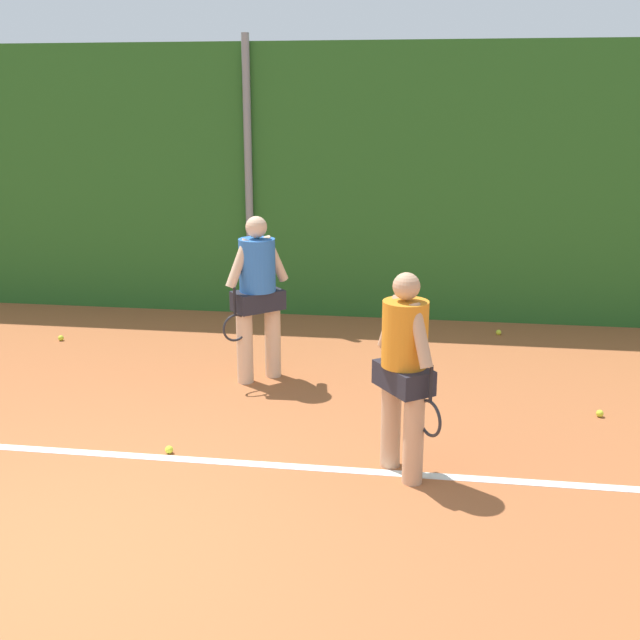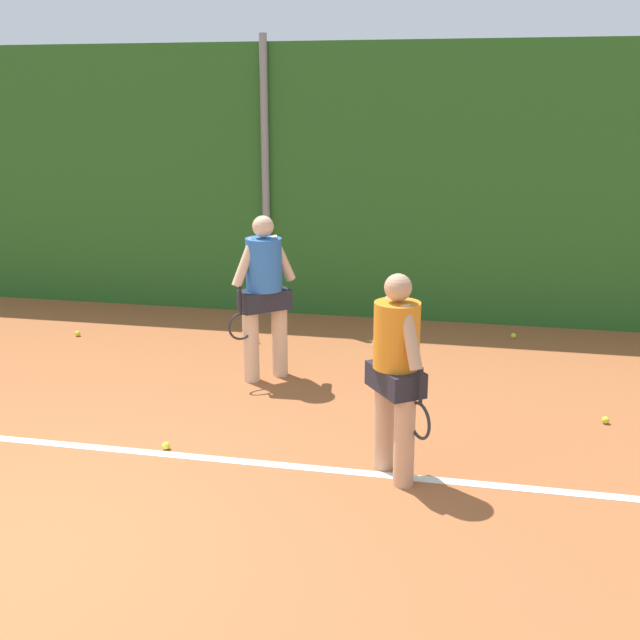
# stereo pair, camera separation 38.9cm
# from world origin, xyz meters

# --- Properties ---
(ground_plane) EXTENTS (30.35, 30.35, 0.00)m
(ground_plane) POSITION_xyz_m (0.00, 1.79, 0.00)
(ground_plane) COLOR #A85B33
(hedge_fence_backdrop) EXTENTS (19.73, 0.25, 3.49)m
(hedge_fence_backdrop) POSITION_xyz_m (0.00, 6.08, 1.74)
(hedge_fence_backdrop) COLOR #286023
(hedge_fence_backdrop) RESTS_ON ground_plane
(fence_post_center) EXTENTS (0.10, 0.10, 3.58)m
(fence_post_center) POSITION_xyz_m (0.00, 5.91, 1.79)
(fence_post_center) COLOR gray
(fence_post_center) RESTS_ON ground_plane
(court_baseline_paint) EXTENTS (14.42, 0.10, 0.01)m
(court_baseline_paint) POSITION_xyz_m (0.00, 1.54, 0.00)
(court_baseline_paint) COLOR white
(court_baseline_paint) RESTS_ON ground_plane
(player_foreground_near) EXTENTS (0.55, 0.60, 1.60)m
(player_foreground_near) POSITION_xyz_m (2.20, 1.54, 0.90)
(player_foreground_near) COLOR tan
(player_foreground_near) RESTS_ON ground_plane
(player_midcourt) EXTENTS (0.58, 0.61, 1.70)m
(player_midcourt) POSITION_xyz_m (0.65, 3.45, 0.95)
(player_midcourt) COLOR beige
(player_midcourt) RESTS_ON ground_plane
(tennis_ball_1) EXTENTS (0.07, 0.07, 0.07)m
(tennis_ball_1) POSITION_xyz_m (-2.00, 4.40, 0.03)
(tennis_ball_1) COLOR #CCDB33
(tennis_ball_1) RESTS_ON ground_plane
(tennis_ball_2) EXTENTS (0.07, 0.07, 0.07)m
(tennis_ball_2) POSITION_xyz_m (3.23, 5.39, 0.03)
(tennis_ball_2) COLOR #CCDB33
(tennis_ball_2) RESTS_ON ground_plane
(tennis_ball_4) EXTENTS (0.07, 0.07, 0.07)m
(tennis_ball_4) POSITION_xyz_m (0.30, 1.63, 0.03)
(tennis_ball_4) COLOR #CCDB33
(tennis_ball_4) RESTS_ON ground_plane
(tennis_ball_7) EXTENTS (0.07, 0.07, 0.07)m
(tennis_ball_7) POSITION_xyz_m (3.96, 2.93, 0.03)
(tennis_ball_7) COLOR #CCDB33
(tennis_ball_7) RESTS_ON ground_plane
(tennis_ball_8) EXTENTS (0.07, 0.07, 0.07)m
(tennis_ball_8) POSITION_xyz_m (0.23, 4.57, 0.03)
(tennis_ball_8) COLOR #CCDB33
(tennis_ball_8) RESTS_ON ground_plane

